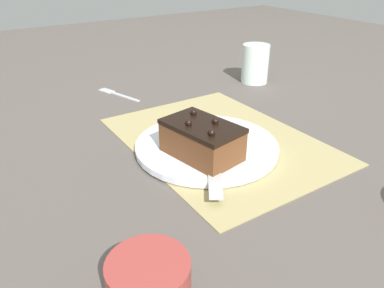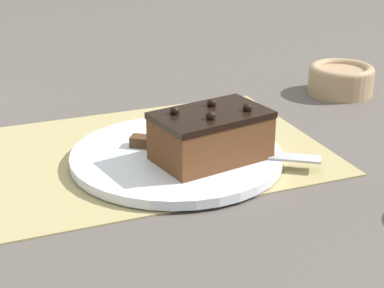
{
  "view_description": "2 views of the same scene",
  "coord_description": "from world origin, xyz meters",
  "px_view_note": "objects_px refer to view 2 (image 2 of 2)",
  "views": [
    {
      "loc": [
        -0.55,
        0.42,
        0.35
      ],
      "look_at": [
        -0.03,
        0.08,
        0.03
      ],
      "focal_mm": 35.0,
      "sensor_mm": 36.0,
      "label": 1
    },
    {
      "loc": [
        0.24,
        0.77,
        0.35
      ],
      "look_at": [
        -0.03,
        0.07,
        0.03
      ],
      "focal_mm": 60.0,
      "sensor_mm": 36.0,
      "label": 2
    }
  ],
  "objects_px": {
    "chocolate_cake": "(211,135)",
    "small_bowl": "(341,78)",
    "cake_plate": "(177,156)",
    "serving_knife": "(191,147)"
  },
  "relations": [
    {
      "from": "serving_knife",
      "to": "small_bowl",
      "type": "height_order",
      "value": "small_bowl"
    },
    {
      "from": "chocolate_cake",
      "to": "serving_knife",
      "type": "relative_size",
      "value": 0.7
    },
    {
      "from": "cake_plate",
      "to": "serving_knife",
      "type": "height_order",
      "value": "serving_knife"
    },
    {
      "from": "cake_plate",
      "to": "small_bowl",
      "type": "distance_m",
      "value": 0.41
    },
    {
      "from": "chocolate_cake",
      "to": "small_bowl",
      "type": "distance_m",
      "value": 0.39
    },
    {
      "from": "serving_knife",
      "to": "cake_plate",
      "type": "bearing_deg",
      "value": -59.36
    },
    {
      "from": "small_bowl",
      "to": "cake_plate",
      "type": "bearing_deg",
      "value": 25.14
    },
    {
      "from": "cake_plate",
      "to": "chocolate_cake",
      "type": "bearing_deg",
      "value": 133.9
    },
    {
      "from": "serving_knife",
      "to": "small_bowl",
      "type": "xyz_separation_m",
      "value": [
        -0.35,
        -0.17,
        0.01
      ]
    },
    {
      "from": "chocolate_cake",
      "to": "cake_plate",
      "type": "bearing_deg",
      "value": -46.1
    }
  ]
}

